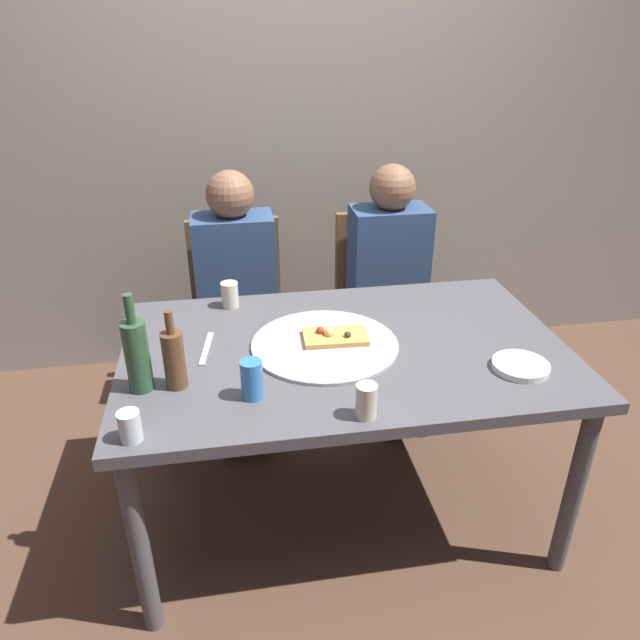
# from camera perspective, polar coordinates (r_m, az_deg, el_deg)

# --- Properties ---
(ground_plane) EXTENTS (8.00, 8.00, 0.00)m
(ground_plane) POSITION_cam_1_polar(r_m,az_deg,el_deg) (2.47, 2.10, -17.52)
(ground_plane) COLOR #513828
(back_wall) EXTENTS (6.00, 0.10, 2.60)m
(back_wall) POSITION_cam_1_polar(r_m,az_deg,el_deg) (3.11, -2.60, 19.09)
(back_wall) COLOR gray
(back_wall) RESTS_ON ground_plane
(dining_table) EXTENTS (1.52, 0.94, 0.74)m
(dining_table) POSITION_cam_1_polar(r_m,az_deg,el_deg) (2.06, 2.41, -4.34)
(dining_table) COLOR #4C4C51
(dining_table) RESTS_ON ground_plane
(pizza_tray) EXTENTS (0.51, 0.51, 0.01)m
(pizza_tray) POSITION_cam_1_polar(r_m,az_deg,el_deg) (2.02, 0.47, -2.40)
(pizza_tray) COLOR #ADADB2
(pizza_tray) RESTS_ON dining_table
(pizza_slice_last) EXTENTS (0.23, 0.14, 0.05)m
(pizza_slice_last) POSITION_cam_1_polar(r_m,az_deg,el_deg) (2.03, 1.42, -1.59)
(pizza_slice_last) COLOR tan
(pizza_slice_last) RESTS_ON pizza_tray
(wine_bottle) EXTENTS (0.07, 0.07, 0.32)m
(wine_bottle) POSITION_cam_1_polar(r_m,az_deg,el_deg) (1.82, -17.38, -3.18)
(wine_bottle) COLOR #2D5133
(wine_bottle) RESTS_ON dining_table
(beer_bottle) EXTENTS (0.07, 0.07, 0.26)m
(beer_bottle) POSITION_cam_1_polar(r_m,az_deg,el_deg) (1.81, -14.01, -3.62)
(beer_bottle) COLOR brown
(beer_bottle) RESTS_ON dining_table
(tumbler_near) EXTENTS (0.06, 0.06, 0.09)m
(tumbler_near) POSITION_cam_1_polar(r_m,az_deg,el_deg) (1.65, -18.01, -9.80)
(tumbler_near) COLOR silver
(tumbler_near) RESTS_ON dining_table
(tumbler_far) EXTENTS (0.06, 0.06, 0.10)m
(tumbler_far) POSITION_cam_1_polar(r_m,az_deg,el_deg) (1.66, 4.53, -7.87)
(tumbler_far) COLOR beige
(tumbler_far) RESTS_ON dining_table
(wine_glass) EXTENTS (0.07, 0.07, 0.10)m
(wine_glass) POSITION_cam_1_polar(r_m,az_deg,el_deg) (2.30, -8.77, 2.45)
(wine_glass) COLOR beige
(wine_glass) RESTS_ON dining_table
(soda_can) EXTENTS (0.07, 0.07, 0.12)m
(soda_can) POSITION_cam_1_polar(r_m,az_deg,el_deg) (1.74, -6.65, -5.75)
(soda_can) COLOR #337AC1
(soda_can) RESTS_ON dining_table
(plate_stack) EXTENTS (0.18, 0.18, 0.02)m
(plate_stack) POSITION_cam_1_polar(r_m,az_deg,el_deg) (1.99, 18.93, -4.26)
(plate_stack) COLOR white
(plate_stack) RESTS_ON dining_table
(table_knife) EXTENTS (0.05, 0.22, 0.01)m
(table_knife) POSITION_cam_1_polar(r_m,az_deg,el_deg) (2.04, -10.99, -2.72)
(table_knife) COLOR #B7B7BC
(table_knife) RESTS_ON dining_table
(chair_left) EXTENTS (0.44, 0.44, 0.90)m
(chair_left) POSITION_cam_1_polar(r_m,az_deg,el_deg) (2.86, -8.01, 1.59)
(chair_left) COLOR brown
(chair_left) RESTS_ON ground_plane
(chair_right) EXTENTS (0.44, 0.44, 0.90)m
(chair_right) POSITION_cam_1_polar(r_m,az_deg,el_deg) (2.96, 6.14, 2.60)
(chair_right) COLOR brown
(chair_right) RESTS_ON ground_plane
(guest_in_sweater) EXTENTS (0.36, 0.56, 1.17)m
(guest_in_sweater) POSITION_cam_1_polar(r_m,az_deg,el_deg) (2.67, -8.06, 2.67)
(guest_in_sweater) COLOR navy
(guest_in_sweater) RESTS_ON ground_plane
(guest_in_beanie) EXTENTS (0.36, 0.56, 1.17)m
(guest_in_beanie) POSITION_cam_1_polar(r_m,az_deg,el_deg) (2.77, 7.07, 3.70)
(guest_in_beanie) COLOR navy
(guest_in_beanie) RESTS_ON ground_plane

